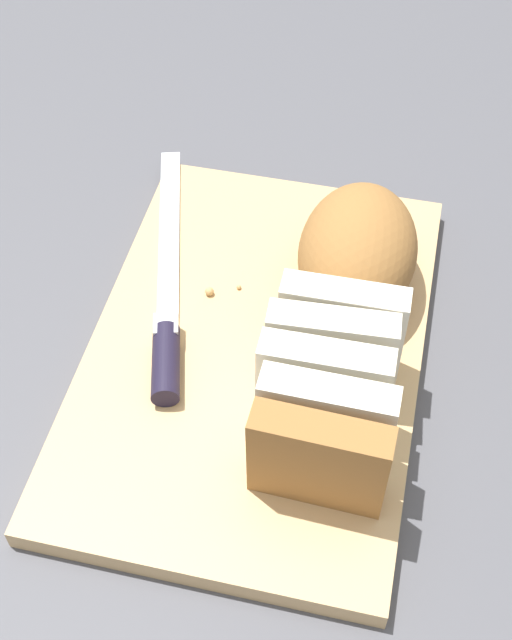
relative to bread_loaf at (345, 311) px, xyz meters
The scene contains 8 objects.
ground_plane 0.09m from the bread_loaf, 75.07° to the right, with size 3.00×3.00×0.00m, color #4C4C51.
cutting_board 0.08m from the bread_loaf, 75.07° to the right, with size 0.39×0.26×0.02m, color tan.
bread_loaf is the anchor object (origin of this frame).
bread_knife 0.14m from the bread_loaf, 80.03° to the right, with size 0.28×0.11×0.02m.
crumb_near_knife 0.12m from the bread_loaf, 101.31° to the right, with size 0.01×0.01×0.01m, color tan.
crumb_near_loaf 0.11m from the bread_loaf, 110.72° to the right, with size 0.00×0.00×0.00m, color tan.
crumb_stray_left 0.15m from the bread_loaf, 66.11° to the right, with size 0.01×0.01×0.01m, color tan.
crumb_stray_right 0.05m from the bread_loaf, 45.98° to the right, with size 0.01×0.01×0.01m, color tan.
Camera 1 is at (0.40, 0.11, 0.56)m, focal length 48.80 mm.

